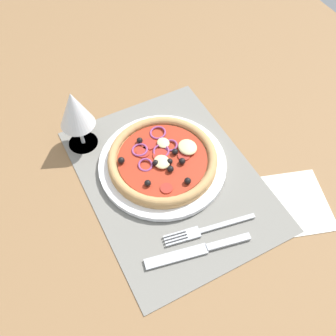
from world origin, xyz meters
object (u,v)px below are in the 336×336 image
knife (197,251)px  napkin (295,203)px  plate (161,165)px  fork (205,230)px  pizza (161,160)px  wine_glass (74,110)px

knife → napkin: knife is taller
plate → knife: plate is taller
knife → napkin: (-0.00, -22.19, -0.47)cm
plate → knife: size_ratio=1.33×
fork → knife: knife is taller
pizza → fork: 17.13cm
pizza → napkin: (-19.94, -19.42, -2.48)cm
plate → napkin: (-19.91, -19.50, -0.80)cm
napkin → knife: bearing=90.0°
pizza → fork: pizza is taller
napkin → plate: bearing=44.4°
plate → pizza: bearing=-66.6°
plate → wine_glass: 20.49cm
plate → fork: (-16.96, -0.68, -0.36)cm
wine_glass → napkin: size_ratio=1.05×
knife → fork: bearing=-127.4°
fork → pizza: bearing=-77.9°
plate → knife: 20.09cm
pizza → napkin: bearing=-135.8°
plate → wine_glass: size_ratio=1.78×
knife → wine_glass: 36.19cm
plate → fork: 16.98cm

